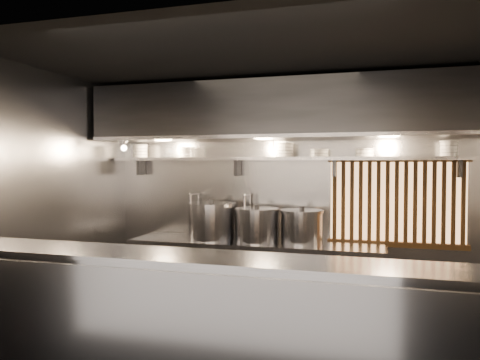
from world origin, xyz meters
The scene contains 22 objects.
floor centered at (0.00, 0.00, 0.00)m, with size 4.50×4.50×0.00m, color black.
ceiling centered at (0.00, 0.00, 2.80)m, with size 4.50×4.50×0.00m, color black.
wall_back centered at (0.00, 1.50, 1.40)m, with size 4.50×4.50×0.00m, color gray.
wall_left centered at (-2.25, 0.00, 1.40)m, with size 3.00×3.00×0.00m, color gray.
serving_counter centered at (0.00, -0.96, 0.57)m, with size 4.50×0.56×1.13m.
cooking_bench centered at (-0.30, 1.13, 0.45)m, with size 3.00×0.70×0.90m, color #9D9DA2.
bowl_shelf centered at (0.00, 1.32, 1.88)m, with size 4.40×0.34×0.04m, color #9D9DA2.
exhaust_hood centered at (0.00, 1.10, 2.42)m, with size 4.40×0.81×0.65m.
wood_screen centered at (1.30, 1.45, 1.38)m, with size 1.56×0.09×1.04m.
faucet_left centered at (-1.15, 1.37, 1.31)m, with size 0.04×0.30×0.50m.
faucet_right centered at (-0.45, 1.37, 1.31)m, with size 0.04×0.30×0.50m.
heat_lamp centered at (-1.90, 0.85, 2.07)m, with size 0.25×0.35×0.20m.
pendant_bulb centered at (-0.10, 1.20, 1.96)m, with size 0.09×0.09×0.19m.
stock_pot_left centered at (-0.85, 1.12, 1.12)m, with size 0.75×0.75×0.48m.
stock_pot_mid centered at (-0.27, 1.10, 1.10)m, with size 0.60×0.60×0.44m.
stock_pot_right centered at (0.25, 1.15, 1.09)m, with size 0.59×0.59×0.43m.
bowl_stack_0 centered at (-1.92, 1.32, 1.99)m, with size 0.20×0.20×0.17m.
bowl_stack_1 centered at (-1.25, 1.32, 1.97)m, with size 0.20×0.20×0.13m.
bowl_stack_2 centered at (0.01, 1.32, 1.98)m, with size 0.23×0.23×0.17m.
bowl_stack_3 centered at (0.43, 1.32, 1.95)m, with size 0.22×0.22×0.09m.
bowl_stack_4 centered at (0.94, 1.32, 1.95)m, with size 0.22×0.22×0.09m.
bowl_stack_5 centered at (1.83, 1.32, 1.99)m, with size 0.20×0.20×0.17m.
Camera 1 is at (1.10, -4.21, 1.82)m, focal length 35.00 mm.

